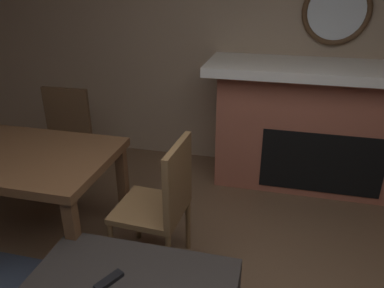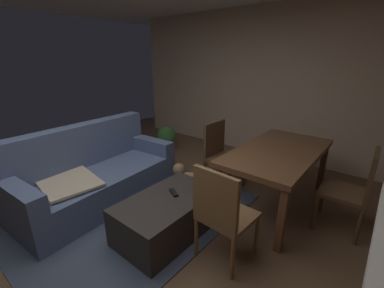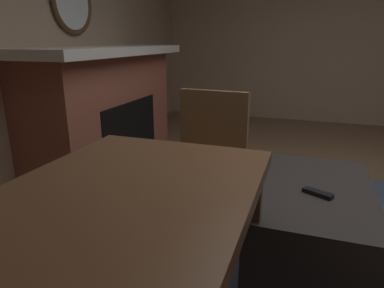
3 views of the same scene
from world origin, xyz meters
name	(u,v)px [view 1 (image 1 of 3)]	position (x,y,z in m)	size (l,w,h in m)	color
wall_back_fireplace_side	(260,36)	(0.00, -2.74, 1.32)	(6.98, 0.12, 2.64)	#9E846B
fireplace	(323,127)	(-0.65, -2.37, 0.59)	(2.13, 0.76, 1.16)	#9E5642
round_wall_mirror	(336,11)	(-0.65, -2.65, 1.56)	(0.59, 0.05, 0.59)	#4C331E
tv_remote	(109,281)	(0.51, -0.30, 0.43)	(0.05, 0.16, 0.02)	black
dining_chair_west	(163,199)	(0.43, -0.95, 0.52)	(0.47, 0.47, 0.93)	brown
dining_chair_south	(64,134)	(1.65, -1.77, 0.52)	(0.45, 0.45, 0.93)	#513823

